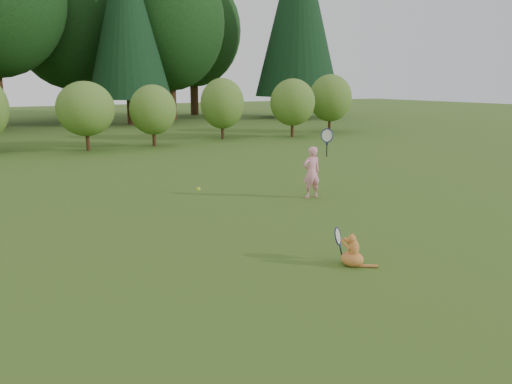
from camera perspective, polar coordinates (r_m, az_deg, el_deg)
ground at (r=7.68m, az=1.77°, el=-6.39°), size 100.00×100.00×0.00m
shrub_row at (r=19.56m, az=-19.31°, el=8.63°), size 28.00×3.00×2.80m
child at (r=10.88m, az=6.43°, el=2.39°), size 0.64×0.42×1.69m
cat at (r=7.03m, az=10.91°, el=-6.40°), size 0.47×0.68×0.63m
tennis_ball at (r=8.14m, az=-6.59°, el=0.33°), size 0.06×0.06×0.06m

